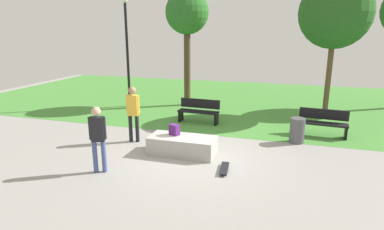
{
  "coord_description": "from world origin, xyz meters",
  "views": [
    {
      "loc": [
        2.64,
        -8.39,
        3.55
      ],
      "look_at": [
        -0.24,
        1.04,
        0.94
      ],
      "focal_mm": 30.24,
      "sensor_mm": 36.0,
      "label": 1
    }
  ],
  "objects": [
    {
      "name": "skater_performing_trick",
      "position": [
        -1.85,
        -1.74,
        1.01
      ],
      "size": [
        0.4,
        0.31,
        1.72
      ],
      "color": "#3F5184",
      "rests_on": "ground_plane"
    },
    {
      "name": "tree_tall_oak",
      "position": [
        -2.06,
        6.23,
        4.21
      ],
      "size": [
        1.98,
        1.98,
        5.31
      ],
      "color": "#4C3823",
      "rests_on": "grass_lawn"
    },
    {
      "name": "concrete_ledge",
      "position": [
        -0.24,
        0.07,
        0.26
      ],
      "size": [
        1.94,
        0.88,
        0.53
      ],
      "primitive_type": "cube",
      "color": "#A8A59E",
      "rests_on": "ground_plane"
    },
    {
      "name": "backpack_on_ledge",
      "position": [
        -0.52,
        0.17,
        0.69
      ],
      "size": [
        0.33,
        0.29,
        0.32
      ],
      "primitive_type": "cube",
      "rotation": [
        0.0,
        0.0,
        5.89
      ],
      "color": "#4C1E66",
      "rests_on": "concrete_ledge"
    },
    {
      "name": "skater_watching",
      "position": [
        -2.09,
        0.64,
        1.08
      ],
      "size": [
        0.42,
        0.25,
        1.82
      ],
      "color": "black",
      "rests_on": "ground_plane"
    },
    {
      "name": "grass_lawn",
      "position": [
        0.0,
        7.99,
        0.0
      ],
      "size": [
        26.6,
        12.03,
        0.01
      ],
      "primitive_type": "cube",
      "color": "#478C38",
      "rests_on": "ground_plane"
    },
    {
      "name": "tree_young_birch",
      "position": [
        4.17,
        6.08,
        4.18
      ],
      "size": [
        2.84,
        2.84,
        5.62
      ],
      "color": "brown",
      "rests_on": "grass_lawn"
    },
    {
      "name": "skateboard_by_ledge",
      "position": [
        1.18,
        -0.74,
        0.06
      ],
      "size": [
        0.28,
        0.82,
        0.08
      ],
      "color": "black",
      "rests_on": "ground_plane"
    },
    {
      "name": "ground_plane",
      "position": [
        0.0,
        0.0,
        0.0
      ],
      "size": [
        28.0,
        28.0,
        0.0
      ],
      "primitive_type": "plane",
      "color": "gray"
    },
    {
      "name": "park_bench_near_lamppost",
      "position": [
        3.83,
        3.08,
        0.48
      ],
      "size": [
        1.63,
        0.61,
        0.91
      ],
      "color": "black",
      "rests_on": "ground_plane"
    },
    {
      "name": "lamp_post",
      "position": [
        -4.59,
        5.14,
        2.96
      ],
      "size": [
        0.28,
        0.28,
        4.96
      ],
      "color": "black",
      "rests_on": "ground_plane"
    },
    {
      "name": "trash_bin",
      "position": [
        2.99,
        2.1,
        0.41
      ],
      "size": [
        0.47,
        0.47,
        0.81
      ],
      "primitive_type": "cylinder",
      "color": "#4C4C51",
      "rests_on": "ground_plane"
    },
    {
      "name": "park_bench_by_oak",
      "position": [
        -0.68,
        3.44,
        0.48
      ],
      "size": [
        1.62,
        0.55,
        0.91
      ],
      "color": "black",
      "rests_on": "ground_plane"
    }
  ]
}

